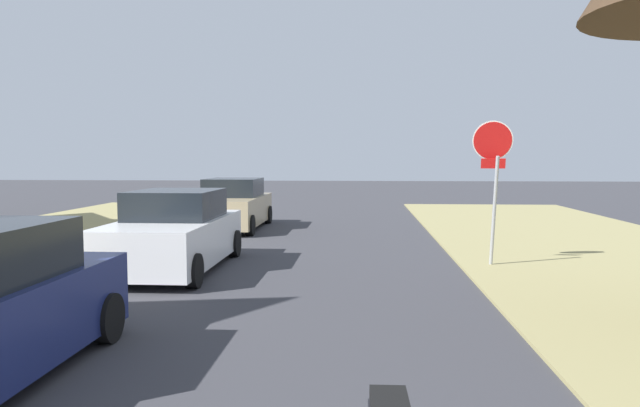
{
  "coord_description": "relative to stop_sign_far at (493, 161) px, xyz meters",
  "views": [
    {
      "loc": [
        1.6,
        1.46,
        2.22
      ],
      "look_at": [
        0.99,
        10.22,
        1.55
      ],
      "focal_mm": 33.79,
      "sensor_mm": 36.0,
      "label": 1
    }
  ],
  "objects": [
    {
      "name": "parked_sedan_tan",
      "position": [
        -6.69,
        6.23,
        -1.43
      ],
      "size": [
        1.94,
        4.4,
        1.57
      ],
      "color": "tan",
      "rests_on": "ground"
    },
    {
      "name": "parked_sedan_white",
      "position": [
        -6.36,
        -0.7,
        -1.43
      ],
      "size": [
        1.94,
        4.4,
        1.57
      ],
      "color": "white",
      "rests_on": "ground"
    },
    {
      "name": "stop_sign_far",
      "position": [
        0.0,
        0.0,
        0.0
      ],
      "size": [
        0.82,
        0.65,
        2.93
      ],
      "color": "#9EA0A5",
      "rests_on": "grass_verge_right"
    }
  ]
}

